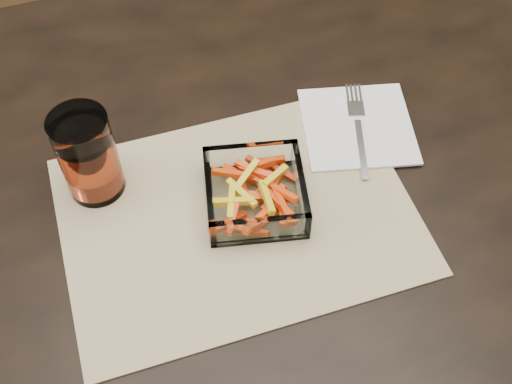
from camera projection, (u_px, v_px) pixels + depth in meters
dining_table at (317, 182)px, 0.97m from camera, size 1.60×0.90×0.75m
placemat at (238, 215)px, 0.83m from camera, size 0.45×0.34×0.00m
glass_bowl at (255, 194)px, 0.83m from camera, size 0.15×0.15×0.05m
tumbler at (89, 158)px, 0.81m from camera, size 0.07×0.07×0.13m
napkin at (358, 126)px, 0.92m from camera, size 0.19×0.19×0.00m
fork at (358, 126)px, 0.91m from camera, size 0.07×0.17×0.00m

